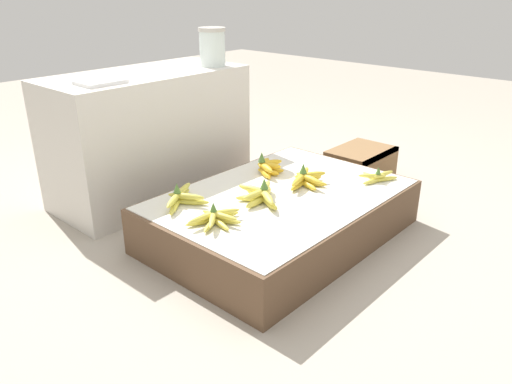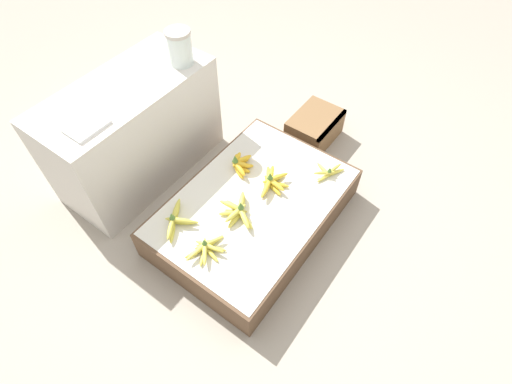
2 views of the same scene
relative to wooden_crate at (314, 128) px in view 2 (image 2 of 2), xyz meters
The scene contains 12 objects.
ground_plane 0.88m from the wooden_crate, behind, with size 10.00×10.00×0.00m, color #A89E8E.
display_platform 0.88m from the wooden_crate, behind, with size 1.20×0.83×0.22m.
back_vendor_table 1.26m from the wooden_crate, 140.27° to the left, with size 1.09×0.50×0.69m.
wooden_crate is the anchor object (origin of this frame).
banana_bunch_front_right 0.57m from the wooden_crate, 141.73° to the right, with size 0.20×0.18×0.08m.
banana_bunch_middle_left 1.30m from the wooden_crate, behind, with size 0.25×0.17×0.09m.
banana_bunch_middle_midleft 1.02m from the wooden_crate, behind, with size 0.25×0.26×0.11m.
banana_bunch_middle_midright 0.74m from the wooden_crate, behind, with size 0.26×0.22×0.11m.
banana_bunch_back_left 1.28m from the wooden_crate, behind, with size 0.26×0.20×0.10m.
banana_bunch_back_midright 0.74m from the wooden_crate, 169.49° to the left, with size 0.18×0.19×0.11m.
glass_jar 1.12m from the wooden_crate, 130.44° to the left, with size 0.15×0.15×0.21m.
foam_tray_white 1.57m from the wooden_crate, 152.20° to the left, with size 0.21×0.16×0.02m.
Camera 2 is at (-1.13, -0.85, 2.11)m, focal length 28.00 mm.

